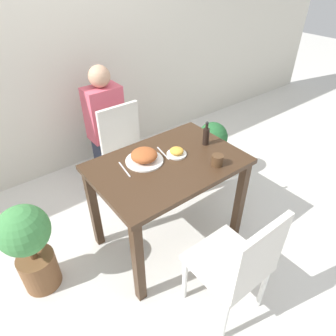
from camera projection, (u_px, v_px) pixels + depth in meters
ground_plane at (168, 237)px, 2.55m from camera, size 16.00×16.00×0.00m
wall_back at (67, 41)px, 2.76m from camera, size 8.00×0.05×2.60m
dining_table at (168, 177)px, 2.17m from camera, size 1.06×0.72×0.78m
chair_near at (239, 263)px, 1.74m from camera, size 0.42×0.42×0.89m
chair_far at (127, 150)px, 2.74m from camera, size 0.42×0.42×0.89m
food_plate at (144, 156)px, 2.08m from camera, size 0.27×0.27×0.09m
side_plate at (177, 152)px, 2.16m from camera, size 0.14×0.14×0.06m
drink_cup at (217, 160)px, 2.04m from camera, size 0.08×0.08×0.08m
sauce_bottle at (206, 136)px, 2.25m from camera, size 0.05×0.05×0.19m
fork_utensil at (124, 169)px, 2.02m from camera, size 0.04×0.19×0.00m
spoon_utensil at (163, 153)px, 2.18m from camera, size 0.04×0.18×0.00m
potted_plant_left at (29, 245)px, 1.96m from camera, size 0.33×0.33×0.72m
potted_plant_right at (211, 149)px, 3.02m from camera, size 0.30×0.30×0.64m
person_figure at (106, 125)px, 2.96m from camera, size 0.34×0.22×1.17m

